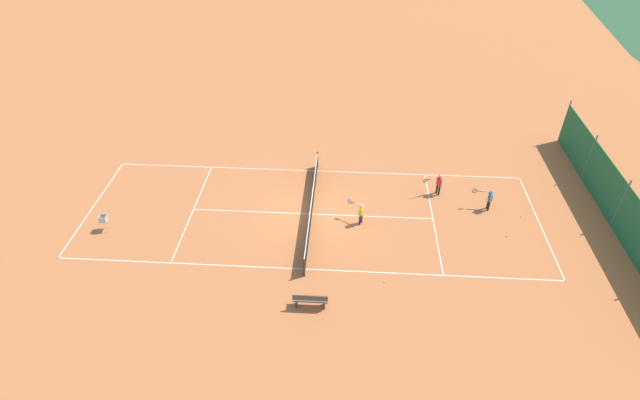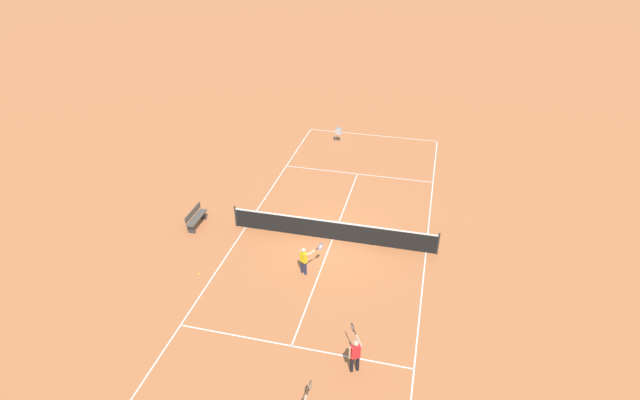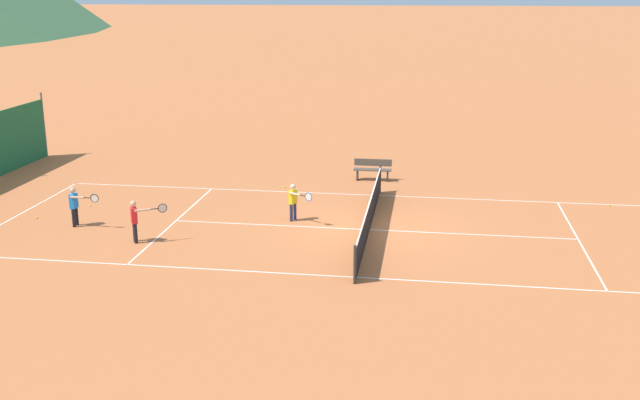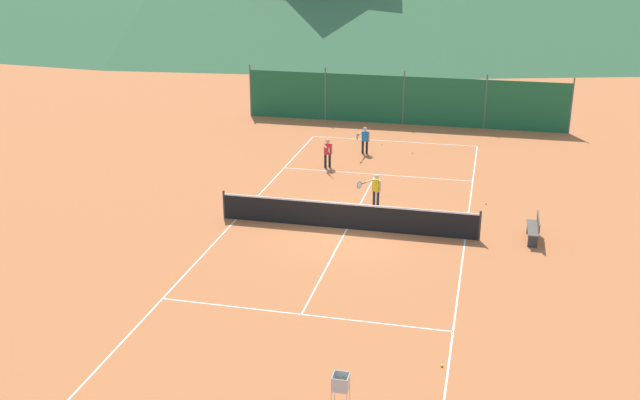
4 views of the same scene
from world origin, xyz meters
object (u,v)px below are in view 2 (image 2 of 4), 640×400
at_px(player_far_service, 305,258).
at_px(tennis_ball_near_corner, 297,153).
at_px(player_far_baseline, 355,352).
at_px(tennis_ball_alley_right, 199,274).
at_px(ball_hopper, 338,132).
at_px(tennis_net, 333,230).
at_px(courtside_bench, 196,217).

xyz_separation_m(player_far_service, tennis_ball_near_corner, (3.37, -10.70, -0.69)).
xyz_separation_m(player_far_baseline, tennis_ball_alley_right, (6.93, -3.18, -0.73)).
bearing_deg(player_far_baseline, ball_hopper, -76.46).
height_order(tennis_net, tennis_ball_alley_right, tennis_net).
bearing_deg(tennis_net, courtside_bench, 3.79).
xyz_separation_m(tennis_ball_alley_right, tennis_ball_near_corner, (-0.76, -11.82, 0.00)).
height_order(player_far_service, player_far_baseline, player_far_baseline).
bearing_deg(ball_hopper, tennis_net, 100.48).
bearing_deg(ball_hopper, courtside_bench, 67.77).
distance_m(player_far_baseline, ball_hopper, 17.74).
height_order(tennis_ball_alley_right, courtside_bench, courtside_bench).
bearing_deg(player_far_service, player_far_baseline, 123.10).
distance_m(tennis_ball_near_corner, ball_hopper, 3.08).
bearing_deg(player_far_service, ball_hopper, -84.07).
bearing_deg(player_far_baseline, tennis_net, -71.97).
bearing_deg(tennis_net, tennis_ball_alley_right, 37.97).
relative_size(player_far_baseline, ball_hopper, 1.47).
relative_size(tennis_ball_alley_right, tennis_ball_near_corner, 1.00).
bearing_deg(player_far_service, tennis_ball_alley_right, 15.26).
bearing_deg(tennis_ball_near_corner, player_far_service, 107.47).
relative_size(player_far_baseline, tennis_ball_near_corner, 19.76).
height_order(player_far_service, tennis_ball_near_corner, player_far_service).
bearing_deg(tennis_ball_near_corner, tennis_ball_alley_right, 86.34).
bearing_deg(tennis_ball_near_corner, player_far_baseline, 112.37).
bearing_deg(courtside_bench, tennis_net, -176.21).
distance_m(player_far_service, courtside_bench, 6.15).
xyz_separation_m(ball_hopper, courtside_bench, (4.42, 10.82, -0.20)).
xyz_separation_m(player_far_baseline, courtside_bench, (8.57, -6.43, -0.31)).
distance_m(tennis_ball_alley_right, tennis_ball_near_corner, 11.85).
distance_m(tennis_ball_alley_right, courtside_bench, 3.66).
bearing_deg(tennis_ball_alley_right, ball_hopper, -101.17).
distance_m(tennis_ball_near_corner, courtside_bench, 8.91).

